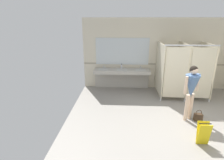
# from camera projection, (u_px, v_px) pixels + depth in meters

# --- Properties ---
(ground_plane) EXTENTS (6.60, 7.00, 0.10)m
(ground_plane) POSITION_uv_depth(u_px,v_px,m) (181.00, 130.00, 5.08)
(ground_plane) COLOR gray
(wall_back) EXTENTS (6.60, 0.12, 2.92)m
(wall_back) POSITION_uv_depth(u_px,v_px,m) (162.00, 54.00, 7.69)
(wall_back) COLOR beige
(wall_back) RESTS_ON ground_plane
(wall_back_tile_band) EXTENTS (6.60, 0.01, 0.06)m
(wall_back_tile_band) POSITION_uv_depth(u_px,v_px,m) (161.00, 64.00, 7.76)
(wall_back_tile_band) COLOR #9E937F
(wall_back_tile_band) RESTS_ON wall_back
(vanity_counter) EXTENTS (2.31, 0.59, 0.98)m
(vanity_counter) POSITION_uv_depth(u_px,v_px,m) (122.00, 74.00, 7.77)
(vanity_counter) COLOR #B2ADA3
(vanity_counter) RESTS_ON ground_plane
(mirror_panel) EXTENTS (2.21, 0.02, 1.11)m
(mirror_panel) POSITION_uv_depth(u_px,v_px,m) (122.00, 51.00, 7.67)
(mirror_panel) COLOR silver
(mirror_panel) RESTS_ON wall_back
(bathroom_stalls) EXTENTS (1.80, 1.46, 2.05)m
(bathroom_stalls) POSITION_uv_depth(u_px,v_px,m) (184.00, 70.00, 6.84)
(bathroom_stalls) COLOR beige
(bathroom_stalls) RESTS_ON ground_plane
(person_standing) EXTENTS (0.55, 0.55, 1.64)m
(person_standing) POSITION_uv_depth(u_px,v_px,m) (192.00, 87.00, 5.22)
(person_standing) COLOR beige
(person_standing) RESTS_ON ground_plane
(handbag) EXTENTS (0.23, 0.14, 0.35)m
(handbag) POSITION_uv_depth(u_px,v_px,m) (198.00, 117.00, 5.43)
(handbag) COLOR #3F2D1E
(handbag) RESTS_ON ground_plane
(soap_dispenser) EXTENTS (0.07, 0.07, 0.20)m
(soap_dispenser) POSITION_uv_depth(u_px,v_px,m) (121.00, 66.00, 7.75)
(soap_dispenser) COLOR white
(soap_dispenser) RESTS_ON vanity_counter
(wet_floor_sign) EXTENTS (0.28, 0.19, 0.57)m
(wet_floor_sign) POSITION_uv_depth(u_px,v_px,m) (203.00, 133.00, 4.34)
(wet_floor_sign) COLOR yellow
(wet_floor_sign) RESTS_ON ground_plane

